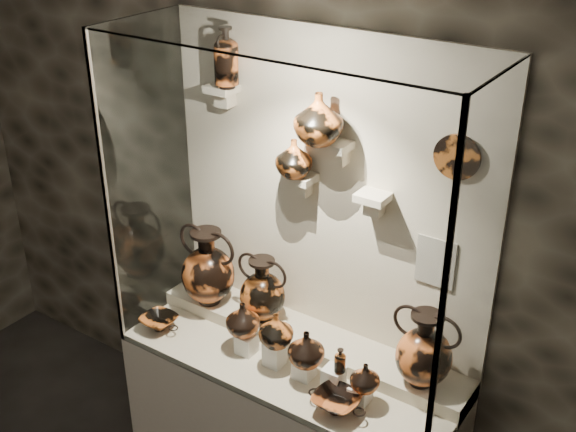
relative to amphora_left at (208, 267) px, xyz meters
The scene contains 35 objects.
wall_back 0.79m from the amphora_left, 18.59° to the left, with size 5.00×0.02×3.20m, color black.
plinth 0.94m from the amphora_left, 11.37° to the right, with size 1.70×0.60×0.80m, color beige.
front_tier 0.68m from the amphora_left, 11.37° to the right, with size 1.68×0.58×0.03m, color #C3B497.
rear_tier 0.65m from the amphora_left, ahead, with size 1.70×0.25×0.10m, color #C3B497.
back_panel 0.79m from the amphora_left, 18.16° to the left, with size 1.70×0.03×1.60m, color beige.
glass_front 0.87m from the amphora_left, 34.92° to the right, with size 1.70×0.01×1.60m, color white.
glass_left 0.56m from the amphora_left, 154.47° to the right, with size 0.01×0.60×1.60m, color white.
glass_right 1.53m from the amphora_left, ahead, with size 0.01×0.60×1.60m, color white.
glass_top 1.42m from the amphora_left, 11.37° to the right, with size 1.70×0.60×0.01m, color white.
frame_post_left 0.68m from the amphora_left, 120.84° to the right, with size 0.02×0.02×1.60m, color gray.
frame_post_right 1.57m from the amphora_left, 15.93° to the right, with size 0.02×0.02×1.60m, color gray.
pedestal_a 0.47m from the amphora_left, 24.33° to the right, with size 0.09×0.09×0.10m, color silver.
pedestal_b 0.61m from the amphora_left, 17.28° to the right, with size 0.09×0.09×0.13m, color silver.
pedestal_c 0.77m from the amphora_left, 13.34° to the right, with size 0.09×0.09×0.09m, color silver.
pedestal_d 0.92m from the amphora_left, 10.97° to the right, with size 0.09×0.09×0.12m, color silver.
pedestal_e 1.06m from the amphora_left, ahead, with size 0.09×0.09×0.08m, color silver.
bracket_ul 0.95m from the amphora_left, 69.32° to the left, with size 0.14×0.12×0.04m, color beige.
bracket_ca 0.78m from the amphora_left, 13.65° to the left, with size 0.14×0.12×0.04m, color beige.
bracket_cb 1.06m from the amphora_left, ahead, with size 0.10×0.12×0.04m, color beige.
bracket_cc 1.06m from the amphora_left, ahead, with size 0.14×0.12×0.04m, color beige.
amphora_left is the anchor object (origin of this frame).
amphora_mid 0.33m from the amphora_left, ahead, with size 0.28×0.28×0.35m, color #AF541E, non-canonical shape.
amphora_right 1.22m from the amphora_left, ahead, with size 0.30×0.30×0.37m, color #C05924, non-canonical shape.
jug_a 0.40m from the amphora_left, 25.36° to the right, with size 0.17×0.17×0.18m, color #C05924.
jug_b 0.60m from the amphora_left, 18.09° to the right, with size 0.17×0.17×0.17m, color #AF541E.
jug_c 0.76m from the amphora_left, 14.12° to the right, with size 0.17×0.17×0.18m, color #C05924.
jug_e 1.06m from the amphora_left, ahead, with size 0.13×0.13×0.14m, color #C05924.
lekythos_small 0.93m from the amphora_left, 11.07° to the right, with size 0.06×0.06×0.15m, color #AF541E, non-canonical shape.
kylix_left 0.38m from the amphora_left, 113.23° to the right, with size 0.24×0.20×0.09m, color #AF541E, non-canonical shape.
kylix_right 1.03m from the amphora_left, 16.77° to the right, with size 0.27×0.23×0.11m, color #C05924, non-canonical shape.
lekythos_tall 1.12m from the amphora_left, 47.79° to the left, with size 0.13×0.13×0.31m, color #C05924, non-canonical shape.
ovoid_vase_a 0.85m from the amphora_left, ahead, with size 0.17×0.17×0.18m, color #AF541E.
ovoid_vase_b 1.11m from the amphora_left, ahead, with size 0.22×0.22×0.23m, color #AF541E.
wall_plate 1.49m from the amphora_left, ahead, with size 0.19×0.19×0.02m, color #A95721.
info_placard 1.23m from the amphora_left, ahead, with size 0.17×0.01×0.23m, color beige.
Camera 1 is at (1.57, -0.16, 3.05)m, focal length 45.00 mm.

